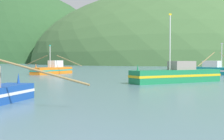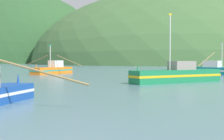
{
  "view_description": "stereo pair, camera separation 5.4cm",
  "coord_description": "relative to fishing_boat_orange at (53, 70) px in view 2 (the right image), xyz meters",
  "views": [
    {
      "loc": [
        1.61,
        -7.02,
        2.65
      ],
      "look_at": [
        3.42,
        27.7,
        1.4
      ],
      "focal_mm": 50.68,
      "sensor_mm": 36.0,
      "label": 1
    },
    {
      "loc": [
        1.67,
        -7.02,
        2.65
      ],
      "look_at": [
        3.42,
        27.7,
        1.4
      ],
      "focal_mm": 50.68,
      "sensor_mm": 36.0,
      "label": 2
    }
  ],
  "objects": [
    {
      "name": "hill_far_left",
      "position": [
        -40.79,
        154.62,
        -0.77
      ],
      "size": [
        109.84,
        87.87,
        91.41
      ],
      "primitive_type": "ellipsoid",
      "color": "#2D562D",
      "rests_on": "ground"
    },
    {
      "name": "fishing_boat_orange",
      "position": [
        0.0,
        0.0,
        0.0
      ],
      "size": [
        10.57,
        8.53,
        5.0
      ],
      "rotation": [
        0.0,
        0.0,
        4.15
      ],
      "color": "orange",
      "rests_on": "ground"
    },
    {
      "name": "fishing_boat_green",
      "position": [
        16.49,
        -20.3,
        0.07
      ],
      "size": [
        11.19,
        6.92,
        7.57
      ],
      "rotation": [
        0.0,
        0.0,
        3.59
      ],
      "color": "#197A47",
      "rests_on": "ground"
    },
    {
      "name": "fishing_boat_teal",
      "position": [
        27.37,
        -3.77,
        0.03
      ],
      "size": [
        10.18,
        11.2,
        5.22
      ],
      "rotation": [
        0.0,
        0.0,
        5.55
      ],
      "color": "#147F84",
      "rests_on": "ground"
    },
    {
      "name": "hill_mid_left",
      "position": [
        61.6,
        119.36,
        -0.77
      ],
      "size": [
        177.38,
        141.9,
        82.59
      ],
      "primitive_type": "ellipsoid",
      "color": "#47703D",
      "rests_on": "ground"
    }
  ]
}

